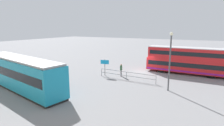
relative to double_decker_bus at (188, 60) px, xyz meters
The scene contains 7 objects.
ground_plane 6.70m from the double_decker_bus, 21.50° to the left, with size 160.00×160.00×0.00m, color gray.
double_decker_bus is the anchor object (origin of this frame).
tram_yellow 22.45m from the double_decker_bus, 45.26° to the left, with size 14.07×5.12×3.60m.
pedestrian_near_railing 10.06m from the double_decker_bus, 35.35° to the left, with size 0.42×0.42×1.79m.
pedestrian_railing 9.85m from the double_decker_bus, 45.98° to the left, with size 8.01×0.32×1.08m.
info_sign 12.29m from the double_decker_bus, 32.37° to the left, with size 1.19×0.35×2.38m.
street_lamp 8.97m from the double_decker_bus, 83.12° to the left, with size 0.36×0.36×6.37m.
Camera 1 is at (-8.26, 26.10, 6.90)m, focal length 28.96 mm.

